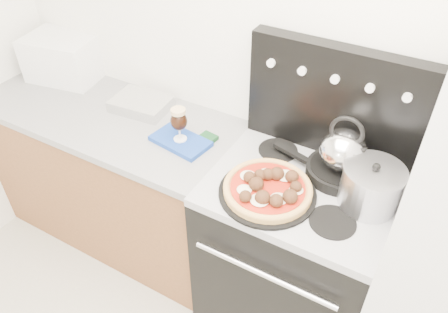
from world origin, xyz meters
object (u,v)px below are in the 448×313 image
Objects in this scene: toaster_oven at (64,57)px; stock_pot at (370,188)px; skillet at (338,171)px; tea_kettle at (344,147)px; base_cabinet at (119,179)px; pizza_pan at (267,193)px; beer_glass at (179,124)px; oven_mitt at (180,141)px; stove_body at (291,256)px; pizza at (268,187)px.

stock_pot is (1.81, -0.19, -0.02)m from toaster_oven.
tea_kettle is (0.00, 0.00, 0.13)m from skillet.
base_cabinet is 1.13m from pizza_pan.
base_cabinet is 6.31× the size of stock_pot.
oven_mitt is at bearing 0.00° from beer_glass.
beer_glass is at bearing -179.74° from stove_body.
stock_pot is at bearing 22.06° from pizza.
toaster_oven is at bearing -169.12° from tea_kettle.
pizza is at bearing -130.11° from skillet.
beer_glass is at bearing -156.52° from tea_kettle.
beer_glass is 0.74m from tea_kettle.
toaster_oven is 0.98× the size of pizza_pan.
skillet is (0.11, 0.12, 0.50)m from stove_body.
pizza_pan is at bearing -14.12° from beer_glass.
stock_pot is (0.15, -0.10, -0.07)m from tea_kettle.
oven_mitt is at bearing -170.42° from skillet.
base_cabinet is 6.91× the size of tea_kettle.
oven_mitt is 1.31× the size of tea_kettle.
skillet reaches higher than pizza_pan.
pizza is (-0.10, -0.13, 0.52)m from stove_body.
toaster_oven is at bearing 167.35° from beer_glass.
stock_pot reaches higher than stove_body.
beer_glass reaches higher than pizza_pan.
pizza is at bearing 0.00° from pizza_pan.
toaster_oven is 2.29× the size of beer_glass.
tea_kettle is at bearing 4.45° from base_cabinet.
pizza is at bearing -23.33° from toaster_oven.
stock_pot is at bearing 3.41° from stove_body.
pizza reaches higher than oven_mitt.
oven_mitt is 1.20× the size of stock_pot.
toaster_oven is (-1.55, 0.21, 0.58)m from stove_body.
pizza is (0.00, 0.00, 0.03)m from pizza_pan.
pizza_pan is (0.51, -0.13, 0.01)m from oven_mitt.
tea_kettle is (0.21, 0.25, 0.15)m from pizza_pan.
toaster_oven is 0.97m from oven_mitt.
pizza is at bearing -14.12° from oven_mitt.
stove_body is 1.67m from toaster_oven.
pizza is (1.45, -0.34, -0.07)m from toaster_oven.
skillet is (0.21, 0.25, -0.01)m from pizza.
stock_pot is at bearing -34.30° from skillet.
beer_glass reaches higher than base_cabinet.
stove_body is 5.15× the size of beer_glass.
beer_glass is 0.54m from pizza_pan.
stock_pot is at bearing -0.39° from base_cabinet.
tea_kettle is at bearing 47.32° from stove_body.
stove_body reaches higher than base_cabinet.
pizza_pan is 0.33m from skillet.
skillet is 1.19× the size of stock_pot.
skillet is at bearing 0.00° from tea_kettle.
toaster_oven is 1.09× the size of pizza.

